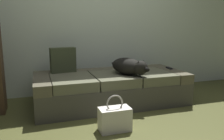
# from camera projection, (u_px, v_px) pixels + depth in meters

# --- Properties ---
(ground_plane) EXTENTS (10.00, 10.00, 0.00)m
(ground_plane) POSITION_uv_depth(u_px,v_px,m) (145.00, 137.00, 2.26)
(ground_plane) COLOR #4E5025
(back_wall) EXTENTS (6.40, 0.10, 2.80)m
(back_wall) POSITION_uv_depth(u_px,v_px,m) (97.00, 3.00, 3.64)
(back_wall) COLOR silver
(back_wall) RESTS_ON ground
(couch) EXTENTS (2.02, 0.91, 0.43)m
(couch) POSITION_uv_depth(u_px,v_px,m) (111.00, 88.00, 3.21)
(couch) COLOR #444339
(couch) RESTS_ON ground
(dog_dark) EXTENTS (0.46, 0.61, 0.22)m
(dog_dark) POSITION_uv_depth(u_px,v_px,m) (129.00, 66.00, 3.04)
(dog_dark) COLOR black
(dog_dark) RESTS_ON couch
(tv_remote) EXTENTS (0.06, 0.15, 0.02)m
(tv_remote) POSITION_uv_depth(u_px,v_px,m) (169.00, 68.00, 3.47)
(tv_remote) COLOR black
(tv_remote) RESTS_ON couch
(throw_pillow) EXTENTS (0.35, 0.16, 0.34)m
(throw_pillow) POSITION_uv_depth(u_px,v_px,m) (63.00, 60.00, 3.19)
(throw_pillow) COLOR #384128
(throw_pillow) RESTS_ON couch
(handbag) EXTENTS (0.32, 0.18, 0.38)m
(handbag) POSITION_uv_depth(u_px,v_px,m) (115.00, 119.00, 2.38)
(handbag) COLOR white
(handbag) RESTS_ON ground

